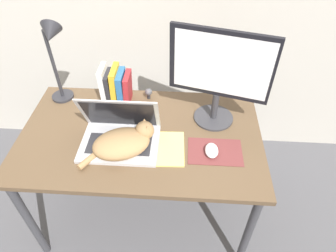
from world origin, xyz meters
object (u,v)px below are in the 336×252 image
cat (124,142)px  laptop (120,134)px  computer_mouse (212,150)px  notepad (163,148)px  external_monitor (219,73)px  book_row (116,87)px  webcam (149,93)px  desk_lamp (53,49)px

cat → laptop: bearing=119.6°
computer_mouse → notepad: (-0.24, 0.01, -0.02)m
laptop → notepad: laptop is taller
computer_mouse → external_monitor: bearing=85.3°
book_row → webcam: (0.18, 0.04, -0.06)m
external_monitor → notepad: (-0.27, -0.25, -0.30)m
laptop → external_monitor: external_monitor is taller
laptop → computer_mouse: (0.47, -0.05, -0.03)m
laptop → webcam: bearing=74.5°
cat → notepad: bearing=4.9°
desk_lamp → notepad: bearing=-30.7°
laptop → computer_mouse: size_ratio=3.98×
computer_mouse → book_row: (-0.54, 0.39, 0.08)m
computer_mouse → desk_lamp: 0.99m
webcam → external_monitor: bearing=-22.8°
external_monitor → book_row: (-0.57, 0.12, -0.20)m
laptop → book_row: bearing=103.0°
external_monitor → notepad: external_monitor is taller
external_monitor → webcam: size_ratio=7.78×
cat → webcam: bearing=80.4°
laptop → desk_lamp: 0.58m
computer_mouse → notepad: size_ratio=0.41×
computer_mouse → webcam: webcam is taller
laptop → desk_lamp: desk_lamp is taller
laptop → external_monitor: 0.59m
computer_mouse → notepad: bearing=176.7°
external_monitor → computer_mouse: (-0.02, -0.27, -0.28)m
book_row → desk_lamp: 0.39m
external_monitor → computer_mouse: external_monitor is taller
cat → computer_mouse: (0.44, 0.00, -0.03)m
laptop → external_monitor: bearing=23.6°
desk_lamp → webcam: desk_lamp is taller
cat → webcam: (0.07, 0.43, -0.01)m
computer_mouse → desk_lamp: desk_lamp is taller
laptop → webcam: (0.10, 0.38, -0.01)m
computer_mouse → desk_lamp: (-0.85, 0.38, 0.32)m
external_monitor → cat: bearing=-149.5°
computer_mouse → webcam: bearing=130.3°
external_monitor → book_row: external_monitor is taller
book_row → webcam: size_ratio=3.42×
computer_mouse → notepad: computer_mouse is taller
external_monitor → book_row: 0.61m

